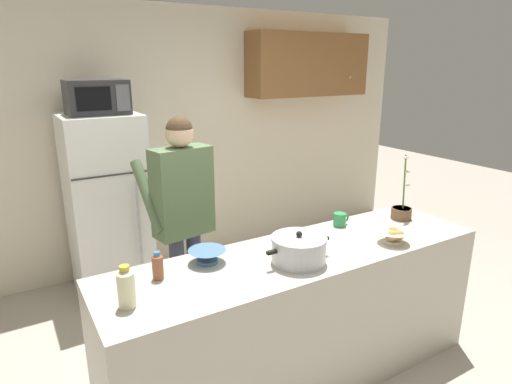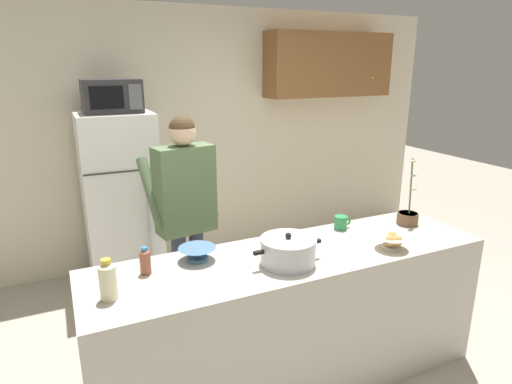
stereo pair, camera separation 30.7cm
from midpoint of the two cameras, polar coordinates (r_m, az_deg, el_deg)
ground_plane at (r=3.20m, az=2.53°, el=-23.13°), size 14.00×14.00×0.00m
back_wall_unit at (r=4.65m, az=-10.33°, el=8.48°), size 6.00×0.48×2.60m
kitchen_island at (r=2.93m, az=2.65°, el=-16.19°), size 2.53×0.68×0.92m
refrigerator at (r=4.13m, az=-20.99°, el=-1.85°), size 0.64×0.68×1.64m
microwave at (r=3.93m, az=-22.39°, el=11.46°), size 0.48×0.37×0.28m
person_near_pot at (r=3.24m, az=-12.36°, el=-1.45°), size 0.57×0.49×1.70m
cooking_pot at (r=2.55m, az=2.20°, el=-7.62°), size 0.44×0.33×0.19m
coffee_mug at (r=3.15m, az=8.27°, el=-3.65°), size 0.13×0.09×0.10m
bread_bowl at (r=2.92m, az=14.81°, el=-5.63°), size 0.21×0.21×0.10m
empty_bowl at (r=2.59m, az=-9.85°, el=-8.28°), size 0.22×0.22×0.08m
bottle_near_edge at (r=2.24m, az=-20.60°, el=-11.70°), size 0.09×0.09×0.22m
bottle_mid_counter at (r=2.46m, az=-16.38°, el=-9.36°), size 0.06×0.06×0.16m
potted_orchid at (r=3.38m, az=16.18°, el=-2.41°), size 0.15×0.15×0.49m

